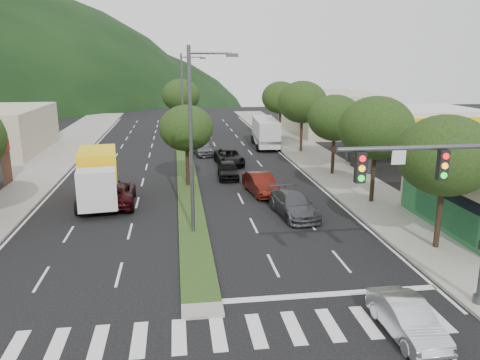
{
  "coord_description": "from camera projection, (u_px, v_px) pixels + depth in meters",
  "views": [
    {
      "loc": [
        -0.76,
        -16.42,
        9.21
      ],
      "look_at": [
        3.12,
        11.76,
        1.96
      ],
      "focal_mm": 35.0,
      "sensor_mm": 36.0,
      "label": 1
    }
  ],
  "objects": [
    {
      "name": "car_queue_e",
      "position": [
        203.0,
        148.0,
        47.18
      ],
      "size": [
        2.11,
        4.34,
        1.43
      ],
      "primitive_type": "imported",
      "rotation": [
        0.0,
        0.0,
        0.1
      ],
      "color": "#55565B",
      "rests_on": "ground"
    },
    {
      "name": "gas_canopy",
      "position": [
        405.0,
        115.0,
        40.63
      ],
      "size": [
        12.2,
        8.2,
        5.25
      ],
      "color": "silver",
      "rests_on": "ground"
    },
    {
      "name": "tree_r_e",
      "position": [
        281.0,
        98.0,
        56.92
      ],
      "size": [
        4.6,
        4.6,
        6.71
      ],
      "color": "black",
      "rests_on": "sidewalk_right"
    },
    {
      "name": "bldg_right_far",
      "position": [
        329.0,
        112.0,
        62.32
      ],
      "size": [
        10.0,
        16.0,
        5.2
      ],
      "primitive_type": "cube",
      "color": "#C1B699",
      "rests_on": "ground"
    },
    {
      "name": "traffic_signal",
      "position": [
        454.0,
        193.0,
        16.71
      ],
      "size": [
        6.12,
        0.4,
        7.0
      ],
      "color": "#47494C",
      "rests_on": "ground"
    },
    {
      "name": "tree_r_d",
      "position": [
        302.0,
        102.0,
        47.25
      ],
      "size": [
        5.0,
        5.0,
        7.17
      ],
      "color": "black",
      "rests_on": "sidewalk_right"
    },
    {
      "name": "car_queue_c",
      "position": [
        261.0,
        184.0,
        33.2
      ],
      "size": [
        2.18,
        4.68,
        1.49
      ],
      "primitive_type": "imported",
      "rotation": [
        0.0,
        0.0,
        0.14
      ],
      "color": "#4B130C",
      "rests_on": "ground"
    },
    {
      "name": "tree_med_far",
      "position": [
        181.0,
        95.0,
        59.14
      ],
      "size": [
        4.8,
        4.8,
        6.94
      ],
      "color": "black",
      "rests_on": "median"
    },
    {
      "name": "tree_r_c",
      "position": [
        335.0,
        118.0,
        37.76
      ],
      "size": [
        4.4,
        4.4,
        6.48
      ],
      "color": "black",
      "rests_on": "sidewalk_right"
    },
    {
      "name": "sedan_silver",
      "position": [
        407.0,
        319.0,
        16.01
      ],
      "size": [
        1.45,
        3.9,
        1.27
      ],
      "primitive_type": "imported",
      "rotation": [
        0.0,
        0.0,
        0.03
      ],
      "color": "#B8BBC1",
      "rests_on": "ground"
    },
    {
      "name": "streetlight_mid",
      "position": [
        184.0,
        97.0,
        48.47
      ],
      "size": [
        2.6,
        0.25,
        10.0
      ],
      "color": "#47494C",
      "rests_on": "ground"
    },
    {
      "name": "tree_med_near",
      "position": [
        186.0,
        128.0,
        34.33
      ],
      "size": [
        4.0,
        4.0,
        6.02
      ],
      "color": "black",
      "rests_on": "median"
    },
    {
      "name": "sidewalk_left",
      "position": [
        35.0,
        170.0,
        40.4
      ],
      "size": [
        6.0,
        90.0,
        0.15
      ],
      "primitive_type": "cube",
      "color": "gray",
      "rests_on": "ground"
    },
    {
      "name": "tree_r_b",
      "position": [
        376.0,
        128.0,
        30.0
      ],
      "size": [
        4.8,
        4.8,
        6.94
      ],
      "color": "black",
      "rests_on": "sidewalk_right"
    },
    {
      "name": "car_queue_a",
      "position": [
        228.0,
        170.0,
        37.78
      ],
      "size": [
        1.79,
        4.08,
        1.37
      ],
      "primitive_type": "imported",
      "rotation": [
        0.0,
        0.0,
        -0.04
      ],
      "color": "black",
      "rests_on": "ground"
    },
    {
      "name": "streetlight_near",
      "position": [
        195.0,
        132.0,
        24.47
      ],
      "size": [
        2.6,
        0.25,
        10.0
      ],
      "color": "#47494C",
      "rests_on": "ground"
    },
    {
      "name": "tree_r_a",
      "position": [
        446.0,
        156.0,
        22.38
      ],
      "size": [
        4.6,
        4.6,
        6.63
      ],
      "color": "black",
      "rests_on": "sidewalk_right"
    },
    {
      "name": "motorhome",
      "position": [
        265.0,
        132.0,
        51.46
      ],
      "size": [
        2.97,
        8.12,
        3.06
      ],
      "rotation": [
        0.0,
        0.0,
        -0.07
      ],
      "color": "silver",
      "rests_on": "ground"
    },
    {
      "name": "suv_maroon",
      "position": [
        115.0,
        194.0,
        30.69
      ],
      "size": [
        2.81,
        5.64,
        1.53
      ],
      "primitive_type": "imported",
      "rotation": [
        0.0,
        0.0,
        3.19
      ],
      "color": "black",
      "rests_on": "ground"
    },
    {
      "name": "crosswalk",
      "position": [
        205.0,
        334.0,
        16.22
      ],
      "size": [
        19.0,
        2.2,
        0.01
      ],
      "primitive_type": "cube",
      "color": "silver",
      "rests_on": "ground"
    },
    {
      "name": "car_queue_b",
      "position": [
        294.0,
        204.0,
        28.55
      ],
      "size": [
        2.56,
        5.2,
        1.46
      ],
      "primitive_type": "imported",
      "rotation": [
        0.0,
        0.0,
        0.11
      ],
      "color": "#47474B",
      "rests_on": "ground"
    },
    {
      "name": "sidewalk_right",
      "position": [
        320.0,
        162.0,
        43.78
      ],
      "size": [
        5.0,
        90.0,
        0.15
      ],
      "primitive_type": "cube",
      "color": "gray",
      "rests_on": "ground"
    },
    {
      "name": "ground",
      "position": [
        202.0,
        306.0,
        18.14
      ],
      "size": [
        160.0,
        160.0,
        0.0
      ],
      "primitive_type": "plane",
      "color": "black",
      "rests_on": "ground"
    },
    {
      "name": "car_queue_d",
      "position": [
        229.0,
        157.0,
        42.66
      ],
      "size": [
        2.57,
        5.1,
        1.38
      ],
      "primitive_type": "imported",
      "rotation": [
        0.0,
        0.0,
        0.06
      ],
      "color": "black",
      "rests_on": "ground"
    },
    {
      "name": "median",
      "position": [
        185.0,
        159.0,
        45.01
      ],
      "size": [
        1.6,
        56.0,
        0.12
      ],
      "primitive_type": "cube",
      "color": "#223C15",
      "rests_on": "ground"
    },
    {
      "name": "box_truck",
      "position": [
        98.0,
        179.0,
        31.1
      ],
      "size": [
        3.38,
        7.18,
        3.42
      ],
      "rotation": [
        0.0,
        0.0,
        3.27
      ],
      "color": "silver",
      "rests_on": "ground"
    }
  ]
}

